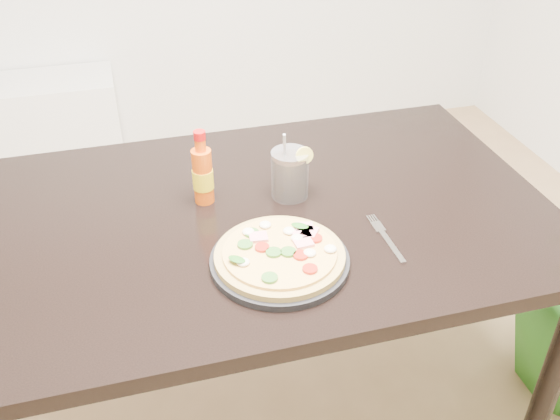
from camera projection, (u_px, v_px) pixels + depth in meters
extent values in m
cube|color=black|center=(267.00, 217.00, 1.55)|extent=(1.40, 0.90, 0.04)
cylinder|color=black|center=(550.00, 384.00, 1.59)|extent=(0.06, 0.06, 0.71)
cylinder|color=black|center=(37.00, 278.00, 1.93)|extent=(0.06, 0.06, 0.71)
cylinder|color=black|center=(416.00, 215.00, 2.21)|extent=(0.06, 0.06, 0.71)
cylinder|color=black|center=(280.00, 261.00, 1.36)|extent=(0.31, 0.31, 0.02)
cylinder|color=tan|center=(280.00, 256.00, 1.35)|extent=(0.28, 0.28, 0.01)
cylinder|color=#D8BE5E|center=(280.00, 252.00, 1.34)|extent=(0.25, 0.25, 0.01)
cube|color=pink|center=(258.00, 237.00, 1.38)|extent=(0.04, 0.04, 0.01)
cube|color=pink|center=(309.00, 232.00, 1.39)|extent=(0.05, 0.05, 0.01)
cube|color=pink|center=(303.00, 243.00, 1.36)|extent=(0.04, 0.04, 0.01)
cube|color=pink|center=(304.00, 227.00, 1.41)|extent=(0.05, 0.04, 0.01)
cube|color=pink|center=(302.00, 235.00, 1.38)|extent=(0.04, 0.03, 0.01)
cylinder|color=#AD1F12|center=(262.00, 247.00, 1.35)|extent=(0.03, 0.03, 0.01)
cylinder|color=#AD1F12|center=(315.00, 238.00, 1.37)|extent=(0.03, 0.03, 0.01)
cylinder|color=#AD1F12|center=(310.00, 269.00, 1.29)|extent=(0.03, 0.03, 0.01)
cylinder|color=#AD1F12|center=(301.00, 255.00, 1.32)|extent=(0.03, 0.03, 0.01)
cylinder|color=#367025|center=(245.00, 244.00, 1.36)|extent=(0.03, 0.03, 0.01)
cylinder|color=#367025|center=(270.00, 278.00, 1.26)|extent=(0.03, 0.03, 0.01)
cylinder|color=#367025|center=(274.00, 252.00, 1.33)|extent=(0.03, 0.03, 0.01)
cylinder|color=#367025|center=(252.00, 233.00, 1.39)|extent=(0.03, 0.03, 0.01)
cylinder|color=#367025|center=(288.00, 252.00, 1.33)|extent=(0.03, 0.03, 0.01)
ellipsoid|color=silver|center=(265.00, 225.00, 1.41)|extent=(0.03, 0.03, 0.01)
ellipsoid|color=silver|center=(297.00, 238.00, 1.37)|extent=(0.03, 0.03, 0.01)
ellipsoid|color=silver|center=(248.00, 232.00, 1.39)|extent=(0.03, 0.03, 0.01)
ellipsoid|color=silver|center=(243.00, 262.00, 1.30)|extent=(0.03, 0.03, 0.01)
ellipsoid|color=silver|center=(310.00, 253.00, 1.33)|extent=(0.03, 0.03, 0.01)
ellipsoid|color=silver|center=(330.00, 249.00, 1.34)|extent=(0.03, 0.03, 0.01)
ellipsoid|color=silver|center=(289.00, 231.00, 1.40)|extent=(0.03, 0.03, 0.01)
ellipsoid|color=#246C19|center=(237.00, 259.00, 1.30)|extent=(0.04, 0.04, 0.00)
ellipsoid|color=#246C19|center=(300.00, 226.00, 1.40)|extent=(0.05, 0.04, 0.00)
cylinder|color=#E4540D|center=(203.00, 176.00, 1.53)|extent=(0.07, 0.07, 0.14)
cylinder|color=yellow|center=(203.00, 179.00, 1.53)|extent=(0.05, 0.05, 0.05)
cylinder|color=#E4540D|center=(200.00, 145.00, 1.48)|extent=(0.03, 0.03, 0.03)
cylinder|color=red|center=(199.00, 135.00, 1.47)|extent=(0.03, 0.03, 0.02)
cylinder|color=black|center=(290.00, 177.00, 1.56)|extent=(0.09, 0.09, 0.11)
cylinder|color=silver|center=(290.00, 174.00, 1.56)|extent=(0.09, 0.09, 0.12)
cylinder|color=#F2E059|center=(304.00, 155.00, 1.52)|extent=(0.04, 0.01, 0.04)
cylinder|color=#B2B2B7|center=(285.00, 160.00, 1.54)|extent=(0.03, 0.06, 0.17)
cube|color=silver|center=(392.00, 247.00, 1.41)|extent=(0.01, 0.12, 0.00)
cube|color=silver|center=(378.00, 227.00, 1.47)|extent=(0.02, 0.04, 0.00)
cube|color=silver|center=(369.00, 220.00, 1.50)|extent=(0.00, 0.03, 0.00)
cube|color=silver|center=(371.00, 219.00, 1.50)|extent=(0.00, 0.03, 0.00)
cube|color=silver|center=(374.00, 219.00, 1.50)|extent=(0.00, 0.03, 0.00)
cube|color=silver|center=(376.00, 219.00, 1.50)|extent=(0.00, 0.03, 0.00)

